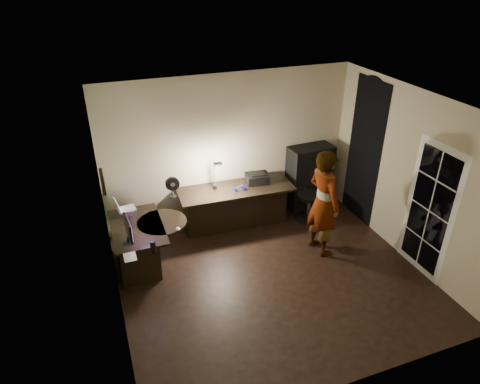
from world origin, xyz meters
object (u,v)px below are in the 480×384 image
object	(u,v)px
desk_right	(236,207)
desk_left	(140,246)
monitor	(128,235)
office_chair	(310,195)
person	(323,203)
cabinet	(309,177)

from	to	relation	value
desk_right	desk_left	bearing A→B (deg)	-160.45
monitor	office_chair	bearing A→B (deg)	8.40
office_chair	person	size ratio (longest dim) A/B	0.53
office_chair	person	distance (m)	1.09
desk_right	person	size ratio (longest dim) A/B	1.12
desk_left	person	xyz separation A→B (m)	(2.86, -0.64, 0.54)
desk_right	person	xyz separation A→B (m)	(1.05, -1.19, 0.52)
desk_right	cabinet	xyz separation A→B (m)	(1.56, 0.17, 0.25)
desk_right	office_chair	xyz separation A→B (m)	(1.36, -0.24, 0.10)
desk_left	person	size ratio (longest dim) A/B	0.69
monitor	person	distance (m)	3.05
desk_left	cabinet	bearing A→B (deg)	12.37
desk_right	office_chair	size ratio (longest dim) A/B	2.12
cabinet	office_chair	size ratio (longest dim) A/B	1.31
cabinet	person	xyz separation A→B (m)	(-0.50, -1.36, 0.28)
desk_right	cabinet	size ratio (longest dim) A/B	1.62
desk_left	cabinet	distance (m)	3.45
cabinet	office_chair	distance (m)	0.48
desk_left	monitor	size ratio (longest dim) A/B	2.79
desk_right	office_chair	distance (m)	1.38
desk_left	monitor	world-z (taller)	monitor
office_chair	person	world-z (taller)	person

